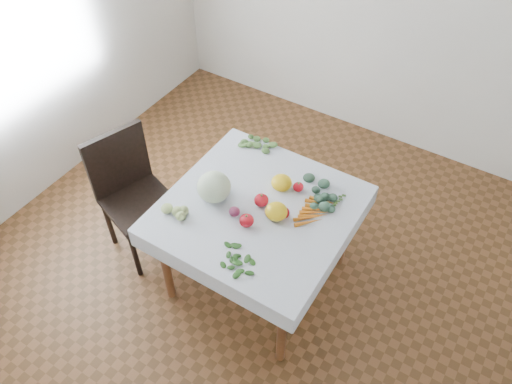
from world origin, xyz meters
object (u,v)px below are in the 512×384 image
table (258,218)px  chair (130,187)px  carrot_bunch (315,211)px  cabbage (214,187)px  heirloom_back (282,183)px

table → chair: (-0.95, -0.16, -0.10)m
table → carrot_bunch: 0.37m
carrot_bunch → chair: bearing=-166.3°
cabbage → carrot_bunch: (0.59, 0.22, -0.08)m
table → carrot_bunch: (0.31, 0.15, 0.12)m
chair → heirloom_back: 1.09m
chair → carrot_bunch: (1.26, 0.31, 0.21)m
cabbage → carrot_bunch: cabbage is taller
heirloom_back → carrot_bunch: 0.29m
cabbage → carrot_bunch: 0.63m
carrot_bunch → table: bearing=-154.1°
table → chair: chair is taller
chair → cabbage: chair is taller
chair → heirloom_back: size_ratio=7.31×
table → cabbage: cabbage is taller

